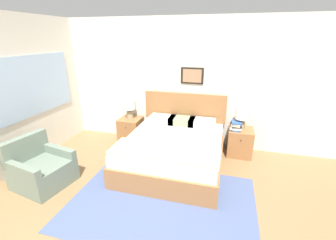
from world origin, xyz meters
The scene contains 15 objects.
ground_plane centered at (0.00, 0.00, 0.00)m, with size 16.00×16.00×0.00m, color olive.
wall_back centered at (0.00, 2.71, 1.30)m, with size 7.28×0.09×2.60m.
wall_left centered at (-2.47, 1.34, 1.30)m, with size 0.08×5.08×2.60m.
area_rug_main centered at (0.23, 0.66, 0.00)m, with size 2.58×1.82×0.01m.
bed centered at (0.15, 1.69, 0.31)m, with size 1.70×1.92×1.13m.
armchair centered at (-1.74, 0.58, 0.26)m, with size 0.87×0.84×0.77m.
nightstand_near_window centered at (-1.02, 2.40, 0.27)m, with size 0.46×0.48×0.54m.
nightstand_by_door centered at (1.31, 2.40, 0.27)m, with size 0.46×0.48×0.54m.
table_lamp_near_window centered at (-1.02, 2.42, 0.81)m, with size 0.26×0.26×0.42m.
table_lamp_by_door centered at (1.29, 2.42, 0.81)m, with size 0.26×0.26×0.42m.
book_thick_bottom centered at (1.21, 2.35, 0.55)m, with size 0.14×0.25×0.03m.
book_hardcover_middle centered at (1.21, 2.35, 0.59)m, with size 0.23×0.25×0.04m.
book_novel_upper centered at (1.21, 2.35, 0.62)m, with size 0.21×0.24×0.03m.
book_slim_near_top centered at (1.21, 2.35, 0.65)m, with size 0.20×0.24×0.04m.
book_paperback_top centered at (1.21, 2.35, 0.69)m, with size 0.19×0.22×0.04m.
Camera 1 is at (0.99, -1.82, 2.22)m, focal length 24.00 mm.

